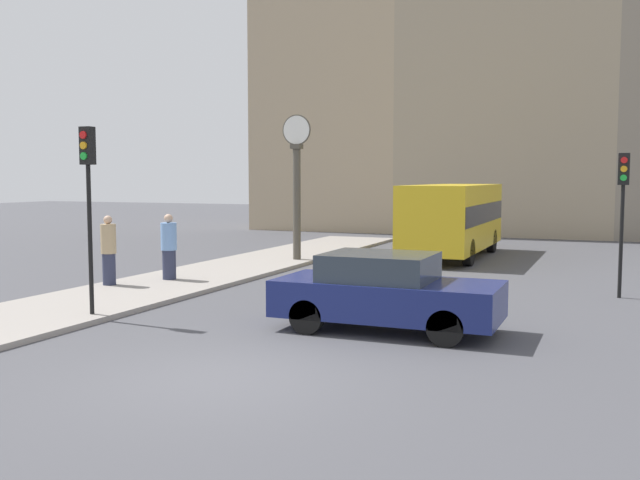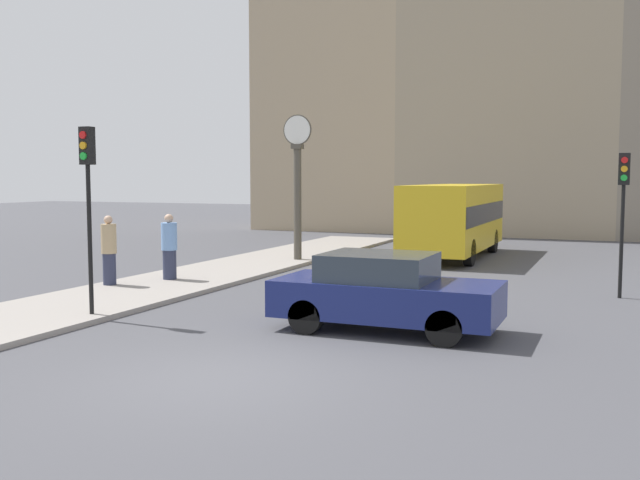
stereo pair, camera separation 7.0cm
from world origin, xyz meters
name	(u,v)px [view 2 (the right image)]	position (x,y,z in m)	size (l,w,h in m)	color
ground_plane	(219,378)	(0.00, 0.00, 0.00)	(120.00, 120.00, 0.00)	#47474C
sidewalk_corner	(230,269)	(-5.84, 10.43, 0.06)	(3.24, 24.86, 0.11)	gray
building_row	(513,55)	(0.05, 28.86, 9.11)	(27.49, 5.00, 19.71)	tan
sedan_car	(385,292)	(1.24, 3.99, 0.75)	(4.21, 1.87, 1.48)	navy
bus_distant	(454,216)	(-0.25, 16.94, 1.52)	(2.34, 7.51, 2.65)	gold
traffic_light_near	(88,181)	(-4.65, 2.71, 2.84)	(0.26, 0.24, 3.81)	black
traffic_light_far	(623,194)	(5.36, 9.75, 2.51)	(0.26, 0.24, 3.49)	black
street_clock	(298,183)	(-4.85, 13.31, 2.72)	(1.03, 0.34, 4.92)	#4C473D
pedestrian_tan_coat	(109,250)	(-6.96, 6.10, 1.01)	(0.40, 0.40, 1.81)	#2D334C
pedestrian_blue_stripe	(169,247)	(-6.10, 7.56, 1.00)	(0.43, 0.43, 1.80)	#2D334C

